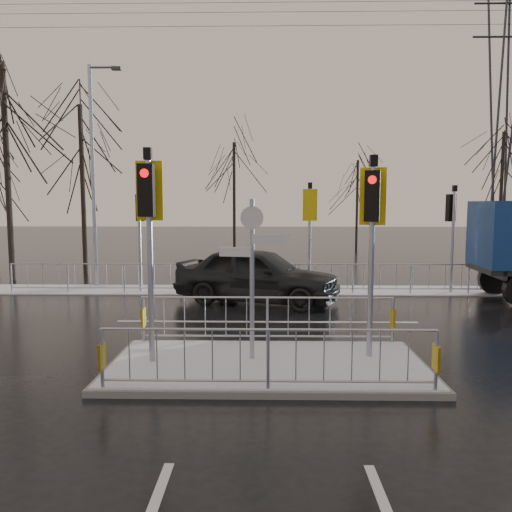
{
  "coord_description": "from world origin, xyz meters",
  "views": [
    {
      "loc": [
        -0.04,
        -9.2,
        3.13
      ],
      "look_at": [
        -0.29,
        3.47,
        1.8
      ],
      "focal_mm": 35.0,
      "sensor_mm": 36.0,
      "label": 1
    }
  ],
  "objects": [
    {
      "name": "tree_far_c",
      "position": [
        14.0,
        21.0,
        5.15
      ],
      "size": [
        4.0,
        4.0,
        7.55
      ],
      "color": "black",
      "rests_on": "ground"
    },
    {
      "name": "street_lamp_left",
      "position": [
        -6.43,
        9.5,
        4.49
      ],
      "size": [
        1.25,
        0.18,
        8.2
      ],
      "color": "#9CA0AA",
      "rests_on": "ground"
    },
    {
      "name": "tree_far_a",
      "position": [
        -2.0,
        22.0,
        4.82
      ],
      "size": [
        3.75,
        3.75,
        7.08
      ],
      "color": "black",
      "rests_on": "ground"
    },
    {
      "name": "tree_near_b",
      "position": [
        -8.0,
        12.5,
        5.15
      ],
      "size": [
        4.0,
        4.0,
        7.55
      ],
      "color": "black",
      "rests_on": "ground"
    },
    {
      "name": "snow_verge",
      "position": [
        0.0,
        8.6,
        0.02
      ],
      "size": [
        30.0,
        2.0,
        0.04
      ],
      "primitive_type": "cube",
      "color": "white",
      "rests_on": "ground"
    },
    {
      "name": "tree_far_b",
      "position": [
        6.0,
        24.0,
        4.18
      ],
      "size": [
        3.25,
        3.25,
        6.14
      ],
      "color": "black",
      "rests_on": "ground"
    },
    {
      "name": "far_kerb_fixtures",
      "position": [
        0.29,
        8.09,
        1.02
      ],
      "size": [
        18.0,
        0.65,
        3.83
      ],
      "color": "#9CA0AA",
      "rests_on": "ground"
    },
    {
      "name": "pylon_wires",
      "position": [
        16.88,
        30.0,
        11.03
      ],
      "size": [
        70.0,
        2.38,
        19.97
      ],
      "color": "#2D3033",
      "rests_on": "ground"
    },
    {
      "name": "car_far_lane",
      "position": [
        -0.3,
        6.41,
        0.89
      ],
      "size": [
        5.62,
        3.71,
        1.78
      ],
      "primitive_type": "imported",
      "rotation": [
        0.0,
        0.0,
        1.23
      ],
      "color": "black",
      "rests_on": "ground"
    },
    {
      "name": "lane_markings",
      "position": [
        0.0,
        -0.33,
        0.0
      ],
      "size": [
        8.0,
        11.38,
        0.01
      ],
      "color": "silver",
      "rests_on": "ground"
    },
    {
      "name": "ground",
      "position": [
        0.0,
        0.0,
        0.0
      ],
      "size": [
        120.0,
        120.0,
        0.0
      ],
      "primitive_type": "plane",
      "color": "black",
      "rests_on": "ground"
    },
    {
      "name": "traffic_island",
      "position": [
        -0.01,
        0.01,
        0.39
      ],
      "size": [
        6.0,
        3.04,
        4.15
      ],
      "color": "slate",
      "rests_on": "ground"
    },
    {
      "name": "tree_near_a",
      "position": [
        -10.5,
        11.0,
        6.11
      ],
      "size": [
        4.75,
        4.75,
        8.97
      ],
      "color": "black",
      "rests_on": "ground"
    }
  ]
}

